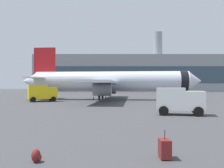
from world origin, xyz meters
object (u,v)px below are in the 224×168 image
object	(u,v)px
safety_cone_near	(94,98)
safety_cone_mid	(106,97)
service_truck	(42,92)
cargo_van	(180,100)
traveller_backpack	(36,156)
rolling_suitcase	(165,148)
airplane_at_gate	(110,81)

from	to	relation	value
safety_cone_near	safety_cone_mid	world-z (taller)	safety_cone_mid
service_truck	cargo_van	distance (m)	26.88
safety_cone_mid	traveller_backpack	bearing A→B (deg)	-91.80
safety_cone_near	traveller_backpack	distance (m)	41.18
safety_cone_mid	rolling_suitcase	distance (m)	43.94
airplane_at_gate	rolling_suitcase	size ratio (longest dim) A/B	32.52
service_truck	safety_cone_mid	xyz separation A→B (m)	(10.86, 10.52, -1.23)
safety_cone_near	rolling_suitcase	size ratio (longest dim) A/B	0.58
safety_cone_near	traveller_backpack	xyz separation A→B (m)	(1.05, -41.17, -0.08)
cargo_van	safety_cone_near	size ratio (longest dim) A/B	7.42
airplane_at_gate	traveller_backpack	distance (m)	39.45
service_truck	traveller_backpack	bearing A→B (deg)	-74.32
safety_cone_mid	rolling_suitcase	bearing A→B (deg)	-85.55
safety_cone_near	safety_cone_mid	xyz separation A→B (m)	(2.43, 3.07, 0.07)
airplane_at_gate	cargo_van	xyz separation A→B (m)	(6.92, -24.81, -2.21)
airplane_at_gate	cargo_van	bearing A→B (deg)	-74.41
cargo_van	rolling_suitcase	size ratio (longest dim) A/B	4.31
safety_cone_near	safety_cone_mid	bearing A→B (deg)	51.63
cargo_van	traveller_backpack	xyz separation A→B (m)	(-9.25, -14.43, -1.22)
service_truck	rolling_suitcase	bearing A→B (deg)	-66.81
safety_cone_mid	airplane_at_gate	bearing A→B (deg)	-79.37
safety_cone_mid	traveller_backpack	distance (m)	44.26
safety_cone_near	traveller_backpack	bearing A→B (deg)	-88.55
cargo_van	traveller_backpack	distance (m)	17.18
airplane_at_gate	service_truck	bearing A→B (deg)	-154.93
service_truck	safety_cone_near	xyz separation A→B (m)	(8.42, 7.45, -1.29)
cargo_van	safety_cone_near	distance (m)	28.67
cargo_van	rolling_suitcase	xyz separation A→B (m)	(-4.45, -14.00, -1.06)
service_truck	airplane_at_gate	bearing A→B (deg)	25.07
airplane_at_gate	safety_cone_near	size ratio (longest dim) A/B	56.03
traveller_backpack	airplane_at_gate	bearing A→B (deg)	86.61
airplane_at_gate	service_truck	world-z (taller)	airplane_at_gate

